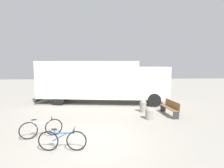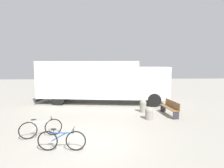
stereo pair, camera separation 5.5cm
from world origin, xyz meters
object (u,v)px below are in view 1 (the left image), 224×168
(park_bench, at_px, (170,107))
(bollard_near_bench, at_px, (149,113))
(bicycle_near, at_px, (41,128))
(delivery_truck, at_px, (101,80))
(bollard_far_bench, at_px, (143,105))
(bicycle_middle, at_px, (62,140))

(park_bench, xyz_separation_m, bollard_near_bench, (-1.45, -0.71, -0.12))
(bicycle_near, bearing_deg, bollard_near_bench, 0.87)
(delivery_truck, xyz_separation_m, bollard_near_bench, (2.63, -4.25, -1.42))
(delivery_truck, distance_m, bollard_far_bench, 4.08)
(bicycle_near, distance_m, bollard_near_bench, 5.43)
(bicycle_near, relative_size, bollard_near_bench, 2.28)
(delivery_truck, relative_size, bollard_far_bench, 12.69)
(bollard_far_bench, bearing_deg, bollard_near_bench, -90.38)
(bollard_far_bench, bearing_deg, bicycle_middle, -129.62)
(bollard_far_bench, bearing_deg, park_bench, -27.57)
(bicycle_middle, relative_size, bollard_far_bench, 2.12)
(park_bench, relative_size, bollard_near_bench, 2.53)
(bicycle_near, xyz_separation_m, bollard_far_bench, (5.02, 3.54, 0.04))
(delivery_truck, height_order, bicycle_middle, delivery_truck)
(delivery_truck, bearing_deg, park_bench, -33.80)
(bollard_far_bench, bearing_deg, delivery_truck, 133.37)
(park_bench, relative_size, bollard_far_bench, 2.21)
(bicycle_middle, bearing_deg, bollard_far_bench, 53.05)
(park_bench, bearing_deg, bollard_far_bench, 57.46)
(bicycle_near, bearing_deg, bicycle_middle, -68.99)
(bicycle_middle, bearing_deg, park_bench, 39.28)
(delivery_truck, bearing_deg, bicycle_middle, -92.43)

